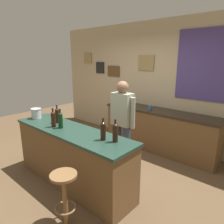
% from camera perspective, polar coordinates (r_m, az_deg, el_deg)
% --- Properties ---
extents(ground_plane, '(10.00, 10.00, 0.00)m').
position_cam_1_polar(ground_plane, '(3.87, -5.78, -16.29)').
color(ground_plane, brown).
extents(back_wall, '(6.00, 0.09, 2.80)m').
position_cam_1_polar(back_wall, '(4.93, 11.68, 7.81)').
color(back_wall, tan).
rests_on(back_wall, ground_plane).
extents(bar_counter, '(2.27, 0.60, 0.92)m').
position_cam_1_polar(bar_counter, '(3.42, -11.00, -12.05)').
color(bar_counter, brown).
rests_on(bar_counter, ground_plane).
extents(side_counter, '(2.56, 0.56, 0.90)m').
position_cam_1_polar(side_counter, '(4.65, 12.71, -4.94)').
color(side_counter, brown).
rests_on(side_counter, ground_plane).
extents(bartender, '(0.52, 0.21, 1.62)m').
position_cam_1_polar(bartender, '(3.57, 2.82, -2.40)').
color(bartender, '#384766').
rests_on(bartender, ground_plane).
extents(bar_stool, '(0.32, 0.32, 0.68)m').
position_cam_1_polar(bar_stool, '(2.68, -13.00, -20.38)').
color(bar_stool, brown).
rests_on(bar_stool, ground_plane).
extents(wine_bottle_a, '(0.07, 0.07, 0.31)m').
position_cam_1_polar(wine_bottle_a, '(3.59, -14.89, -0.79)').
color(wine_bottle_a, black).
rests_on(wine_bottle_a, bar_counter).
extents(wine_bottle_b, '(0.07, 0.07, 0.31)m').
position_cam_1_polar(wine_bottle_b, '(3.39, -15.93, -1.78)').
color(wine_bottle_b, black).
rests_on(wine_bottle_b, bar_counter).
extents(wine_bottle_c, '(0.07, 0.07, 0.31)m').
position_cam_1_polar(wine_bottle_c, '(3.31, -14.07, -2.05)').
color(wine_bottle_c, black).
rests_on(wine_bottle_c, bar_counter).
extents(wine_bottle_d, '(0.07, 0.07, 0.31)m').
position_cam_1_polar(wine_bottle_d, '(2.75, -2.48, -5.07)').
color(wine_bottle_d, black).
rests_on(wine_bottle_d, bar_counter).
extents(wine_bottle_e, '(0.07, 0.07, 0.31)m').
position_cam_1_polar(wine_bottle_e, '(2.69, 0.90, -5.54)').
color(wine_bottle_e, black).
rests_on(wine_bottle_e, bar_counter).
extents(ice_bucket, '(0.19, 0.19, 0.19)m').
position_cam_1_polar(ice_bucket, '(3.98, -20.21, -0.29)').
color(ice_bucket, '#B7BABF').
rests_on(ice_bucket, bar_counter).
extents(wine_glass_a, '(0.07, 0.07, 0.16)m').
position_cam_1_polar(wine_glass_a, '(5.07, 3.84, 3.58)').
color(wine_glass_a, silver).
rests_on(wine_glass_a, side_counter).
extents(wine_glass_b, '(0.07, 0.07, 0.16)m').
position_cam_1_polar(wine_glass_b, '(4.80, 5.28, 2.92)').
color(wine_glass_b, silver).
rests_on(wine_glass_b, side_counter).
extents(coffee_mug, '(0.12, 0.08, 0.09)m').
position_cam_1_polar(coffee_mug, '(4.54, 10.51, 1.23)').
color(coffee_mug, '#336699').
rests_on(coffee_mug, side_counter).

